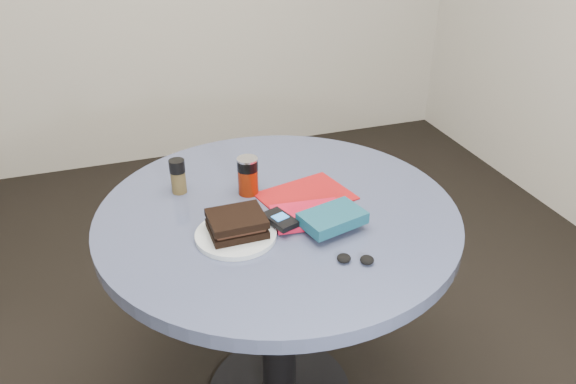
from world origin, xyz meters
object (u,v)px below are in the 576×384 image
object	(u,v)px
novel	(332,218)
red_book	(308,215)
table	(278,257)
sandwich	(237,223)
headphones	(355,259)
pepper_grinder	(178,176)
mp3_player	(280,220)
magazine	(306,196)
soda_can	(248,176)
plate	(236,235)

from	to	relation	value
novel	red_book	bearing A→B (deg)	107.07
novel	table	bearing A→B (deg)	111.54
sandwich	table	bearing A→B (deg)	33.34
table	headphones	world-z (taller)	headphones
pepper_grinder	mp3_player	xyz separation A→B (m)	(0.22, -0.28, -0.02)
magazine	headphones	size ratio (longest dim) A/B	2.62
red_book	novel	xyz separation A→B (m)	(0.04, -0.07, 0.02)
table	mp3_player	size ratio (longest dim) A/B	9.15
mp3_player	novel	bearing A→B (deg)	-20.89
soda_can	pepper_grinder	world-z (taller)	soda_can
plate	magazine	bearing A→B (deg)	29.26
soda_can	novel	bearing A→B (deg)	-58.74
plate	headphones	bearing A→B (deg)	-38.48
red_book	novel	distance (m)	0.08
plate	mp3_player	xyz separation A→B (m)	(0.12, 0.00, 0.02)
pepper_grinder	red_book	bearing A→B (deg)	-40.46
table	novel	size ratio (longest dim) A/B	6.21
soda_can	magazine	size ratio (longest dim) A/B	0.45
table	pepper_grinder	size ratio (longest dim) A/B	9.67
pepper_grinder	magazine	xyz separation A→B (m)	(0.34, -0.14, -0.05)
table	sandwich	xyz separation A→B (m)	(-0.14, -0.09, 0.20)
pepper_grinder	plate	bearing A→B (deg)	-70.48
table	pepper_grinder	xyz separation A→B (m)	(-0.24, 0.18, 0.22)
pepper_grinder	red_book	distance (m)	0.40
plate	pepper_grinder	distance (m)	0.30
novel	headphones	distance (m)	0.15
headphones	pepper_grinder	bearing A→B (deg)	125.97
soda_can	novel	world-z (taller)	soda_can
plate	soda_can	xyz separation A→B (m)	(0.09, 0.21, 0.05)
novel	sandwich	bearing A→B (deg)	153.56
red_book	magazine	bearing A→B (deg)	78.05
soda_can	novel	distance (m)	0.30
mp3_player	headphones	world-z (taller)	mp3_player
mp3_player	pepper_grinder	bearing A→B (deg)	128.14
plate	mp3_player	distance (m)	0.12
plate	pepper_grinder	world-z (taller)	pepper_grinder
mp3_player	sandwich	bearing A→B (deg)	178.39
pepper_grinder	headphones	world-z (taller)	pepper_grinder
mp3_player	red_book	bearing A→B (deg)	12.87
table	red_book	distance (m)	0.20
sandwich	novel	bearing A→B (deg)	-12.06
sandwich	mp3_player	xyz separation A→B (m)	(0.11, -0.00, -0.01)
sandwich	red_book	xyz separation A→B (m)	(0.20, 0.02, -0.03)
pepper_grinder	headphones	size ratio (longest dim) A/B	1.09
pepper_grinder	novel	xyz separation A→B (m)	(0.34, -0.33, -0.02)
soda_can	plate	bearing A→B (deg)	-113.28
headphones	red_book	bearing A→B (deg)	100.69
sandwich	headphones	world-z (taller)	sandwich
plate	mp3_player	world-z (taller)	mp3_player
mp3_player	soda_can	bearing A→B (deg)	98.01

